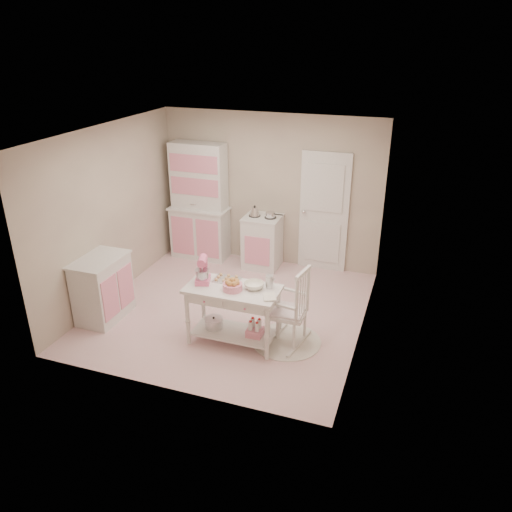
{
  "coord_description": "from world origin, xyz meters",
  "views": [
    {
      "loc": [
        2.47,
        -5.94,
        3.76
      ],
      "look_at": [
        0.49,
        -0.24,
        1.05
      ],
      "focal_mm": 35.0,
      "sensor_mm": 36.0,
      "label": 1
    }
  ],
  "objects_px": {
    "rocking_chair": "(288,306)",
    "bread_basket": "(233,287)",
    "hutch": "(199,202)",
    "work_table": "(233,315)",
    "stand_mixer": "(203,270)",
    "base_cabinet": "(103,288)",
    "stove": "(262,242)"
  },
  "relations": [
    {
      "from": "hutch",
      "to": "stove",
      "type": "relative_size",
      "value": 2.26
    },
    {
      "from": "base_cabinet",
      "to": "hutch",
      "type": "bearing_deg",
      "value": 80.98
    },
    {
      "from": "stove",
      "to": "bread_basket",
      "type": "xyz_separation_m",
      "value": [
        0.41,
        -2.4,
        0.39
      ]
    },
    {
      "from": "stand_mixer",
      "to": "bread_basket",
      "type": "height_order",
      "value": "stand_mixer"
    },
    {
      "from": "stand_mixer",
      "to": "bread_basket",
      "type": "distance_m",
      "value": 0.46
    },
    {
      "from": "hutch",
      "to": "rocking_chair",
      "type": "xyz_separation_m",
      "value": [
        2.26,
        -2.19,
        -0.49
      ]
    },
    {
      "from": "rocking_chair",
      "to": "stand_mixer",
      "type": "distance_m",
      "value": 1.18
    },
    {
      "from": "base_cabinet",
      "to": "bread_basket",
      "type": "distance_m",
      "value": 2.03
    },
    {
      "from": "stove",
      "to": "rocking_chair",
      "type": "xyz_separation_m",
      "value": [
        1.06,
        -2.14,
        0.09
      ]
    },
    {
      "from": "rocking_chair",
      "to": "stand_mixer",
      "type": "bearing_deg",
      "value": -159.68
    },
    {
      "from": "work_table",
      "to": "stand_mixer",
      "type": "relative_size",
      "value": 3.53
    },
    {
      "from": "base_cabinet",
      "to": "work_table",
      "type": "relative_size",
      "value": 0.77
    },
    {
      "from": "hutch",
      "to": "stand_mixer",
      "type": "xyz_separation_m",
      "value": [
        1.17,
        -2.38,
        -0.07
      ]
    },
    {
      "from": "rocking_chair",
      "to": "work_table",
      "type": "height_order",
      "value": "rocking_chair"
    },
    {
      "from": "stove",
      "to": "hutch",
      "type": "bearing_deg",
      "value": 177.61
    },
    {
      "from": "hutch",
      "to": "work_table",
      "type": "relative_size",
      "value": 1.73
    },
    {
      "from": "hutch",
      "to": "work_table",
      "type": "bearing_deg",
      "value": -56.53
    },
    {
      "from": "rocking_chair",
      "to": "bread_basket",
      "type": "height_order",
      "value": "rocking_chair"
    },
    {
      "from": "base_cabinet",
      "to": "work_table",
      "type": "xyz_separation_m",
      "value": [
        1.97,
        0.02,
        -0.06
      ]
    },
    {
      "from": "stove",
      "to": "work_table",
      "type": "relative_size",
      "value": 0.77
    },
    {
      "from": "stand_mixer",
      "to": "stove",
      "type": "bearing_deg",
      "value": 72.22
    },
    {
      "from": "hutch",
      "to": "bread_basket",
      "type": "bearing_deg",
      "value": -56.75
    },
    {
      "from": "rocking_chair",
      "to": "stand_mixer",
      "type": "xyz_separation_m",
      "value": [
        -1.09,
        -0.2,
        0.42
      ]
    },
    {
      "from": "stove",
      "to": "stand_mixer",
      "type": "distance_m",
      "value": 2.39
    },
    {
      "from": "stove",
      "to": "rocking_chair",
      "type": "height_order",
      "value": "rocking_chair"
    },
    {
      "from": "hutch",
      "to": "bread_basket",
      "type": "xyz_separation_m",
      "value": [
        1.61,
        -2.45,
        -0.19
      ]
    },
    {
      "from": "stove",
      "to": "rocking_chair",
      "type": "relative_size",
      "value": 0.84
    },
    {
      "from": "hutch",
      "to": "work_table",
      "type": "distance_m",
      "value": 2.95
    },
    {
      "from": "hutch",
      "to": "work_table",
      "type": "height_order",
      "value": "hutch"
    },
    {
      "from": "rocking_chair",
      "to": "bread_basket",
      "type": "bearing_deg",
      "value": -147.54
    },
    {
      "from": "bread_basket",
      "to": "stand_mixer",
      "type": "bearing_deg",
      "value": 170.96
    },
    {
      "from": "work_table",
      "to": "hutch",
      "type": "bearing_deg",
      "value": 123.47
    }
  ]
}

